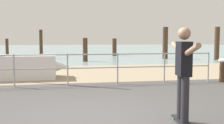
{
  "coord_description": "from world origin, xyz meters",
  "views": [
    {
      "loc": [
        -0.61,
        -5.29,
        1.54
      ],
      "look_at": [
        0.75,
        2.0,
        0.9
      ],
      "focal_mm": 44.1,
      "sensor_mm": 36.0,
      "label": 1
    }
  ],
  "objects_px": {
    "bollard_short": "(222,72)",
    "skateboard": "(182,121)",
    "sailboat": "(0,66)",
    "seagull": "(223,60)",
    "skateboarder": "(184,68)"
  },
  "relations": [
    {
      "from": "seagull",
      "to": "bollard_short",
      "type": "bearing_deg",
      "value": 117.99
    },
    {
      "from": "skateboard",
      "to": "bollard_short",
      "type": "bearing_deg",
      "value": 50.77
    },
    {
      "from": "sailboat",
      "to": "seagull",
      "type": "bearing_deg",
      "value": -15.88
    },
    {
      "from": "skateboard",
      "to": "skateboarder",
      "type": "relative_size",
      "value": 0.5
    },
    {
      "from": "seagull",
      "to": "sailboat",
      "type": "bearing_deg",
      "value": 164.12
    },
    {
      "from": "skateboard",
      "to": "seagull",
      "type": "height_order",
      "value": "seagull"
    },
    {
      "from": "bollard_short",
      "to": "seagull",
      "type": "relative_size",
      "value": 1.56
    },
    {
      "from": "sailboat",
      "to": "bollard_short",
      "type": "relative_size",
      "value": 7.83
    },
    {
      "from": "bollard_short",
      "to": "skateboarder",
      "type": "bearing_deg",
      "value": -129.23
    },
    {
      "from": "bollard_short",
      "to": "skateboard",
      "type": "bearing_deg",
      "value": -129.23
    },
    {
      "from": "bollard_short",
      "to": "seagull",
      "type": "height_order",
      "value": "seagull"
    },
    {
      "from": "sailboat",
      "to": "seagull",
      "type": "distance_m",
      "value": 8.09
    },
    {
      "from": "skateboard",
      "to": "seagull",
      "type": "bearing_deg",
      "value": 50.61
    },
    {
      "from": "sailboat",
      "to": "seagull",
      "type": "height_order",
      "value": "sailboat"
    },
    {
      "from": "bollard_short",
      "to": "sailboat",
      "type": "bearing_deg",
      "value": 164.21
    }
  ]
}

